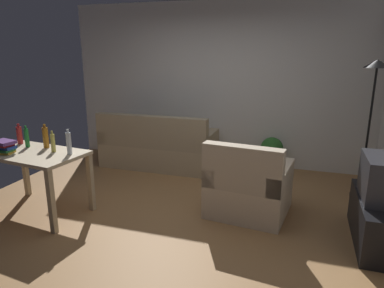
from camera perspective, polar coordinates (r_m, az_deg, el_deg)
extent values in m
cube|color=#9E7042|center=(4.36, -3.34, -11.23)|extent=(5.20, 4.40, 0.02)
cube|color=silver|center=(6.04, 4.13, 9.64)|extent=(5.20, 0.10, 2.70)
cube|color=tan|center=(6.01, -5.31, -1.60)|extent=(1.88, 0.84, 0.40)
cube|color=tan|center=(5.60, -6.78, 1.96)|extent=(1.88, 0.16, 0.52)
cube|color=tan|center=(5.66, 2.64, 0.63)|extent=(0.16, 0.84, 0.22)
cube|color=tan|center=(6.31, -12.56, 1.82)|extent=(0.16, 0.84, 0.22)
cube|color=black|center=(4.10, 28.09, -11.04)|extent=(0.44, 1.10, 0.48)
cylinder|color=black|center=(5.30, 25.64, -7.55)|extent=(0.26, 0.26, 0.03)
cylinder|color=black|center=(5.06, 26.74, 1.45)|extent=(0.03, 0.03, 1.68)
cone|color=black|center=(4.95, 27.97, 11.50)|extent=(0.32, 0.32, 0.10)
cube|color=#C6B28E|center=(4.53, -24.46, -1.45)|extent=(1.28, 0.84, 0.04)
cube|color=tan|center=(4.06, -21.92, -8.74)|extent=(0.07, 0.07, 0.72)
cube|color=tan|center=(5.24, -25.50, -3.78)|extent=(0.07, 0.07, 0.72)
cube|color=tan|center=(4.46, -16.16, -6.04)|extent=(0.07, 0.07, 0.72)
cylinder|color=brown|center=(5.84, 12.70, -3.35)|extent=(0.24, 0.24, 0.22)
sphere|color=#2D6B28|center=(5.76, 12.86, -0.71)|extent=(0.36, 0.36, 0.36)
cube|color=beige|center=(4.36, 9.24, -8.39)|extent=(0.99, 0.94, 0.40)
cube|color=#C0AD91|center=(3.89, 8.16, -4.03)|extent=(0.91, 0.26, 0.52)
cube|color=#C8B597|center=(4.17, 14.33, -5.19)|extent=(0.26, 0.85, 0.22)
cube|color=#C8B597|center=(4.35, 4.71, -3.91)|extent=(0.26, 0.85, 0.22)
cylinder|color=#AD2323|center=(4.96, -26.28, 1.27)|extent=(0.07, 0.07, 0.22)
cylinder|color=#AD2323|center=(4.93, -26.45, 2.74)|extent=(0.03, 0.03, 0.04)
cylinder|color=#1E722D|center=(4.76, -25.31, 0.89)|extent=(0.05, 0.05, 0.23)
cylinder|color=#1E722D|center=(4.73, -25.49, 2.46)|extent=(0.02, 0.02, 0.04)
cylinder|color=#9E6019|center=(4.63, -22.73, 0.97)|extent=(0.07, 0.07, 0.25)
cylinder|color=#9E6019|center=(4.60, -22.92, 2.74)|extent=(0.03, 0.03, 0.04)
cylinder|color=#BCB24C|center=(4.40, -21.71, 0.13)|extent=(0.05, 0.05, 0.21)
cylinder|color=#BCB24C|center=(4.38, -21.87, 1.74)|extent=(0.02, 0.02, 0.04)
cylinder|color=silver|center=(4.24, -19.41, 0.08)|extent=(0.06, 0.06, 0.25)
cylinder|color=silver|center=(4.21, -19.58, 2.01)|extent=(0.03, 0.03, 0.04)
cube|color=#B7932D|center=(4.60, -28.08, -1.17)|extent=(0.20, 0.19, 0.03)
cube|color=#236B33|center=(4.58, -28.25, -0.87)|extent=(0.19, 0.15, 0.03)
cube|color=navy|center=(4.59, -28.17, -0.47)|extent=(0.25, 0.15, 0.03)
cube|color=maroon|center=(4.59, -28.38, -0.12)|extent=(0.23, 0.17, 0.03)
cube|color=#593372|center=(4.58, -28.36, 0.26)|extent=(0.27, 0.22, 0.04)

